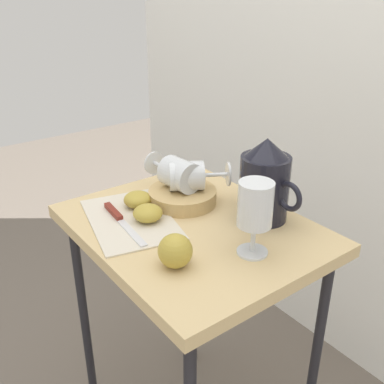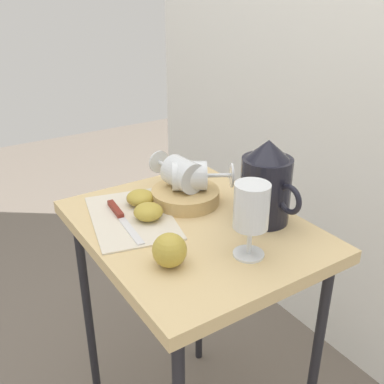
{
  "view_description": "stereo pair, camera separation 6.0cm",
  "coord_description": "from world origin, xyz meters",
  "px_view_note": "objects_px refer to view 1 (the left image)",
  "views": [
    {
      "loc": [
        0.72,
        -0.54,
        1.22
      ],
      "look_at": [
        0.0,
        0.0,
        0.8
      ],
      "focal_mm": 41.8,
      "sensor_mm": 36.0,
      "label": 1
    },
    {
      "loc": [
        0.75,
        -0.49,
        1.22
      ],
      "look_at": [
        0.0,
        0.0,
        0.8
      ],
      "focal_mm": 41.8,
      "sensor_mm": 36.0,
      "label": 2
    }
  ],
  "objects_px": {
    "wine_glass_upright": "(255,209)",
    "apple_half_right": "(148,213)",
    "knife": "(119,218)",
    "table": "(192,251)",
    "apple_whole": "(175,251)",
    "pitcher": "(264,187)",
    "wine_glass_tipped_far": "(188,176)",
    "apple_half_left": "(138,199)",
    "wine_glass_tipped_near": "(179,174)",
    "basket_tray": "(183,196)"
  },
  "relations": [
    {
      "from": "table",
      "to": "basket_tray",
      "type": "relative_size",
      "value": 4.26
    },
    {
      "from": "pitcher",
      "to": "apple_whole",
      "type": "xyz_separation_m",
      "value": [
        0.04,
        -0.28,
        -0.05
      ]
    },
    {
      "from": "wine_glass_tipped_far",
      "to": "apple_half_left",
      "type": "relative_size",
      "value": 2.37
    },
    {
      "from": "pitcher",
      "to": "knife",
      "type": "distance_m",
      "value": 0.34
    },
    {
      "from": "basket_tray",
      "to": "wine_glass_upright",
      "type": "relative_size",
      "value": 1.08
    },
    {
      "from": "wine_glass_upright",
      "to": "apple_half_left",
      "type": "bearing_deg",
      "value": -165.31
    },
    {
      "from": "wine_glass_tipped_far",
      "to": "apple_whole",
      "type": "xyz_separation_m",
      "value": [
        0.21,
        -0.19,
        -0.04
      ]
    },
    {
      "from": "apple_half_left",
      "to": "apple_whole",
      "type": "xyz_separation_m",
      "value": [
        0.26,
        -0.07,
        0.01
      ]
    },
    {
      "from": "table",
      "to": "apple_whole",
      "type": "relative_size",
      "value": 10.59
    },
    {
      "from": "pitcher",
      "to": "wine_glass_upright",
      "type": "bearing_deg",
      "value": -52.53
    },
    {
      "from": "basket_tray",
      "to": "wine_glass_upright",
      "type": "xyz_separation_m",
      "value": [
        0.27,
        -0.02,
        0.08
      ]
    },
    {
      "from": "table",
      "to": "apple_whole",
      "type": "bearing_deg",
      "value": -47.79
    },
    {
      "from": "table",
      "to": "apple_whole",
      "type": "distance_m",
      "value": 0.2
    },
    {
      "from": "wine_glass_tipped_near",
      "to": "knife",
      "type": "relative_size",
      "value": 0.74
    },
    {
      "from": "wine_glass_upright",
      "to": "apple_half_right",
      "type": "relative_size",
      "value": 2.31
    },
    {
      "from": "pitcher",
      "to": "wine_glass_upright",
      "type": "relative_size",
      "value": 1.24
    },
    {
      "from": "wine_glass_upright",
      "to": "knife",
      "type": "bearing_deg",
      "value": -151.79
    },
    {
      "from": "wine_glass_tipped_near",
      "to": "table",
      "type": "bearing_deg",
      "value": -21.67
    },
    {
      "from": "basket_tray",
      "to": "wine_glass_upright",
      "type": "bearing_deg",
      "value": -4.5
    },
    {
      "from": "table",
      "to": "basket_tray",
      "type": "bearing_deg",
      "value": 155.38
    },
    {
      "from": "pitcher",
      "to": "wine_glass_tipped_near",
      "type": "height_order",
      "value": "pitcher"
    },
    {
      "from": "pitcher",
      "to": "apple_whole",
      "type": "bearing_deg",
      "value": -82.13
    },
    {
      "from": "wine_glass_tipped_near",
      "to": "apple_half_left",
      "type": "xyz_separation_m",
      "value": [
        -0.03,
        -0.1,
        -0.05
      ]
    },
    {
      "from": "wine_glass_tipped_near",
      "to": "apple_whole",
      "type": "xyz_separation_m",
      "value": [
        0.23,
        -0.17,
        -0.04
      ]
    },
    {
      "from": "apple_half_left",
      "to": "apple_whole",
      "type": "distance_m",
      "value": 0.27
    },
    {
      "from": "basket_tray",
      "to": "knife",
      "type": "height_order",
      "value": "basket_tray"
    },
    {
      "from": "pitcher",
      "to": "wine_glass_tipped_near",
      "type": "xyz_separation_m",
      "value": [
        -0.19,
        -0.1,
        -0.01
      ]
    },
    {
      "from": "wine_glass_tipped_far",
      "to": "basket_tray",
      "type": "bearing_deg",
      "value": -115.95
    },
    {
      "from": "pitcher",
      "to": "apple_half_right",
      "type": "xyz_separation_m",
      "value": [
        -0.14,
        -0.22,
        -0.06
      ]
    },
    {
      "from": "table",
      "to": "apple_half_left",
      "type": "height_order",
      "value": "apple_half_left"
    },
    {
      "from": "wine_glass_upright",
      "to": "apple_half_left",
      "type": "xyz_separation_m",
      "value": [
        -0.31,
        -0.08,
        -0.08
      ]
    },
    {
      "from": "apple_half_left",
      "to": "pitcher",
      "type": "bearing_deg",
      "value": 43.14
    },
    {
      "from": "table",
      "to": "apple_half_right",
      "type": "height_order",
      "value": "apple_half_right"
    },
    {
      "from": "basket_tray",
      "to": "knife",
      "type": "relative_size",
      "value": 0.8
    },
    {
      "from": "basket_tray",
      "to": "wine_glass_tipped_far",
      "type": "height_order",
      "value": "wine_glass_tipped_far"
    },
    {
      "from": "apple_half_left",
      "to": "wine_glass_tipped_far",
      "type": "bearing_deg",
      "value": 67.4
    },
    {
      "from": "basket_tray",
      "to": "knife",
      "type": "xyz_separation_m",
      "value": [
        -0.01,
        -0.17,
        -0.01
      ]
    },
    {
      "from": "wine_glass_tipped_far",
      "to": "knife",
      "type": "xyz_separation_m",
      "value": [
        -0.02,
        -0.19,
        -0.06
      ]
    },
    {
      "from": "apple_whole",
      "to": "knife",
      "type": "distance_m",
      "value": 0.23
    },
    {
      "from": "wine_glass_tipped_near",
      "to": "apple_half_right",
      "type": "distance_m",
      "value": 0.14
    },
    {
      "from": "apple_half_right",
      "to": "apple_whole",
      "type": "xyz_separation_m",
      "value": [
        0.18,
        -0.05,
        0.01
      ]
    },
    {
      "from": "apple_half_right",
      "to": "wine_glass_tipped_near",
      "type": "bearing_deg",
      "value": 110.87
    },
    {
      "from": "knife",
      "to": "table",
      "type": "bearing_deg",
      "value": 48.66
    },
    {
      "from": "wine_glass_tipped_near",
      "to": "apple_half_left",
      "type": "bearing_deg",
      "value": -105.8
    },
    {
      "from": "apple_half_left",
      "to": "knife",
      "type": "xyz_separation_m",
      "value": [
        0.03,
        -0.07,
        -0.01
      ]
    },
    {
      "from": "wine_glass_tipped_near",
      "to": "apple_whole",
      "type": "relative_size",
      "value": 2.3
    },
    {
      "from": "apple_whole",
      "to": "knife",
      "type": "relative_size",
      "value": 0.32
    },
    {
      "from": "pitcher",
      "to": "wine_glass_tipped_near",
      "type": "relative_size",
      "value": 1.24
    },
    {
      "from": "wine_glass_tipped_far",
      "to": "apple_whole",
      "type": "height_order",
      "value": "wine_glass_tipped_far"
    },
    {
      "from": "pitcher",
      "to": "apple_half_right",
      "type": "relative_size",
      "value": 2.86
    }
  ]
}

